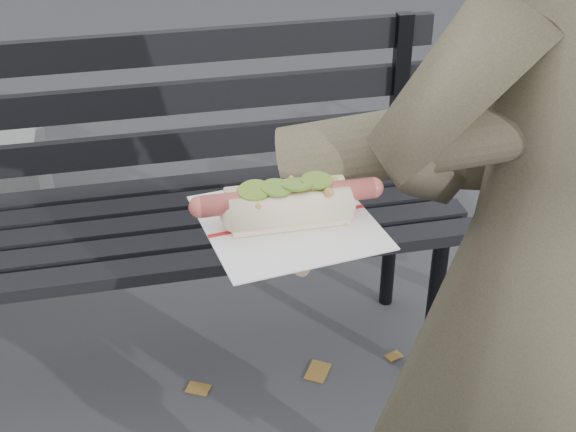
{
  "coord_description": "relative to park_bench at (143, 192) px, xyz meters",
  "views": [
    {
      "loc": [
        -0.12,
        -0.78,
        1.49
      ],
      "look_at": [
        0.05,
        -0.02,
        1.01
      ],
      "focal_mm": 50.0,
      "sensor_mm": 36.0,
      "label": 1
    }
  ],
  "objects": [
    {
      "name": "person",
      "position": [
        0.55,
        -0.88,
        0.28
      ],
      "size": [
        0.63,
        0.45,
        1.61
      ],
      "primitive_type": "imported",
      "rotation": [
        0.0,
        0.0,
        3.25
      ],
      "color": "#453D2E",
      "rests_on": "ground"
    },
    {
      "name": "park_bench",
      "position": [
        0.0,
        0.0,
        0.0
      ],
      "size": [
        1.5,
        0.44,
        0.88
      ],
      "color": "black",
      "rests_on": "ground"
    },
    {
      "name": "held_hotdog",
      "position": [
        0.34,
        -0.9,
        0.52
      ],
      "size": [
        0.63,
        0.3,
        0.2
      ],
      "color": "#453D2E"
    }
  ]
}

